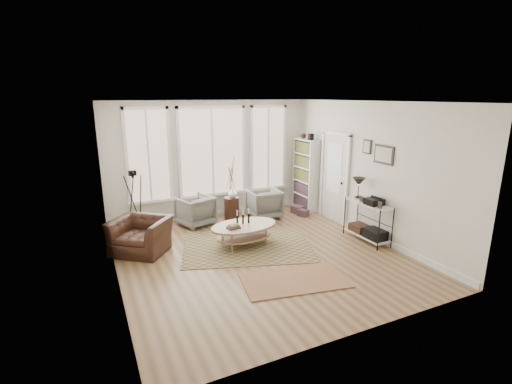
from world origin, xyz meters
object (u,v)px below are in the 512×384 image
coffee_table (244,229)px  armchair_right (264,203)px  bookcase (306,174)px  accent_chair (141,236)px  low_shelf (367,218)px  armchair_left (195,211)px  side_table (231,190)px

coffee_table → armchair_right: (1.19, 1.46, 0.01)m
bookcase → accent_chair: bookcase is taller
low_shelf → armchair_right: low_shelf is taller
armchair_left → armchair_right: size_ratio=0.99×
coffee_table → side_table: 1.77m
armchair_left → armchair_right: (1.74, -0.18, 0.01)m
side_table → accent_chair: bearing=-154.8°
coffee_table → armchair_right: 1.89m
armchair_right → side_table: bearing=-11.0°
side_table → bookcase: bearing=-0.5°
low_shelf → armchair_left: 3.93m
bookcase → accent_chair: 4.66m
armchair_left → side_table: 1.02m
bookcase → armchair_right: bearing=-171.9°
armchair_right → side_table: side_table is taller
bookcase → side_table: (-2.13, 0.02, -0.20)m
bookcase → accent_chair: bearing=-166.4°
low_shelf → coffee_table: (-2.47, 0.87, -0.16)m
armchair_left → accent_chair: size_ratio=0.74×
accent_chair → armchair_left: bearing=75.4°
side_table → accent_chair: 2.64m
low_shelf → coffee_table: low_shelf is taller
armchair_right → armchair_left: bearing=-2.3°
armchair_left → bookcase: bearing=162.2°
low_shelf → accent_chair: size_ratio=1.25×
low_shelf → coffee_table: 2.62m
low_shelf → accent_chair: (-4.43, 1.43, -0.17)m
bookcase → armchair_right: (-1.33, -0.19, -0.60)m
coffee_table → side_table: side_table is taller
low_shelf → bookcase: bearing=88.7°
coffee_table → armchair_right: armchair_right is taller
armchair_left → side_table: size_ratio=0.50×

